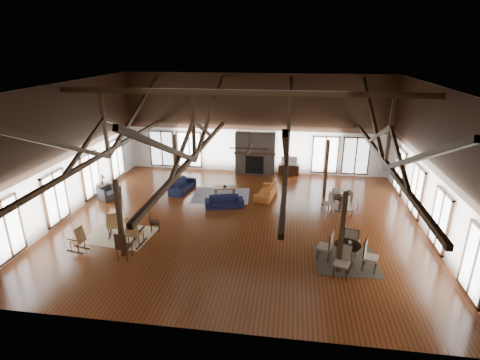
# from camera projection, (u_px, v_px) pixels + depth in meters

# --- Properties ---
(floor) EXTENTS (16.00, 16.00, 0.00)m
(floor) POSITION_uv_depth(u_px,v_px,m) (240.00, 221.00, 17.07)
(floor) COLOR maroon
(floor) RESTS_ON ground
(ceiling) EXTENTS (16.00, 14.00, 0.02)m
(ceiling) POSITION_uv_depth(u_px,v_px,m) (240.00, 86.00, 15.00)
(ceiling) COLOR black
(ceiling) RESTS_ON wall_back
(wall_back) EXTENTS (16.00, 0.02, 6.00)m
(wall_back) POSITION_uv_depth(u_px,v_px,m) (256.00, 125.00, 22.54)
(wall_back) COLOR white
(wall_back) RESTS_ON floor
(wall_front) EXTENTS (16.00, 0.02, 6.00)m
(wall_front) POSITION_uv_depth(u_px,v_px,m) (202.00, 236.00, 9.53)
(wall_front) COLOR white
(wall_front) RESTS_ON floor
(wall_left) EXTENTS (0.02, 14.00, 6.00)m
(wall_left) POSITION_uv_depth(u_px,v_px,m) (67.00, 151.00, 17.08)
(wall_left) COLOR white
(wall_left) RESTS_ON floor
(wall_right) EXTENTS (0.02, 14.00, 6.00)m
(wall_right) POSITION_uv_depth(u_px,v_px,m) (437.00, 166.00, 14.99)
(wall_right) COLOR white
(wall_right) RESTS_ON floor
(roof_truss) EXTENTS (15.60, 14.07, 3.14)m
(roof_truss) POSITION_uv_depth(u_px,v_px,m) (240.00, 134.00, 15.68)
(roof_truss) COLOR black
(roof_truss) RESTS_ON wall_back
(post_grid) EXTENTS (8.16, 7.16, 3.05)m
(post_grid) POSITION_uv_depth(u_px,v_px,m) (240.00, 190.00, 16.55)
(post_grid) COLOR black
(post_grid) RESTS_ON floor
(fireplace) EXTENTS (2.50, 0.69, 2.60)m
(fireplace) POSITION_uv_depth(u_px,v_px,m) (255.00, 153.00, 22.83)
(fireplace) COLOR #63554B
(fireplace) RESTS_ON floor
(ceiling_fan) EXTENTS (1.60, 1.60, 0.75)m
(ceiling_fan) POSITION_uv_depth(u_px,v_px,m) (249.00, 148.00, 14.79)
(ceiling_fan) COLOR black
(ceiling_fan) RESTS_ON roof_truss
(sofa_navy_front) EXTENTS (2.02, 1.24, 0.55)m
(sofa_navy_front) POSITION_uv_depth(u_px,v_px,m) (224.00, 202.00, 18.41)
(sofa_navy_front) COLOR black
(sofa_navy_front) RESTS_ON floor
(sofa_navy_left) EXTENTS (2.14, 1.09, 0.60)m
(sofa_navy_left) POSITION_uv_depth(u_px,v_px,m) (182.00, 185.00, 20.48)
(sofa_navy_left) COLOR black
(sofa_navy_left) RESTS_ON floor
(sofa_orange) EXTENTS (2.16, 1.15, 0.60)m
(sofa_orange) POSITION_uv_depth(u_px,v_px,m) (266.00, 191.00, 19.63)
(sofa_orange) COLOR #AA5821
(sofa_orange) RESTS_ON floor
(coffee_table) EXTENTS (1.25, 0.79, 0.44)m
(coffee_table) POSITION_uv_depth(u_px,v_px,m) (225.00, 188.00, 19.85)
(coffee_table) COLOR brown
(coffee_table) RESTS_ON floor
(vase) EXTENTS (0.24, 0.24, 0.20)m
(vase) POSITION_uv_depth(u_px,v_px,m) (225.00, 186.00, 19.70)
(vase) COLOR #B2B2B2
(vase) RESTS_ON coffee_table
(armchair) EXTENTS (1.28, 1.32, 0.65)m
(armchair) POSITION_uv_depth(u_px,v_px,m) (109.00, 193.00, 19.37)
(armchair) COLOR #2E2E31
(armchair) RESTS_ON floor
(side_table_lamp) EXTENTS (0.49, 0.49, 1.25)m
(side_table_lamp) POSITION_uv_depth(u_px,v_px,m) (103.00, 187.00, 19.75)
(side_table_lamp) COLOR black
(side_table_lamp) RESTS_ON floor
(rocking_chair_a) EXTENTS (0.66, 0.91, 1.05)m
(rocking_chair_a) POSITION_uv_depth(u_px,v_px,m) (113.00, 225.00, 15.59)
(rocking_chair_a) COLOR #9F733C
(rocking_chair_a) RESTS_ON floor
(rocking_chair_b) EXTENTS (0.58, 0.98, 1.22)m
(rocking_chair_b) POSITION_uv_depth(u_px,v_px,m) (134.00, 232.00, 14.83)
(rocking_chair_b) COLOR #9F733C
(rocking_chair_b) RESTS_ON floor
(rocking_chair_c) EXTENTS (0.85, 0.56, 1.01)m
(rocking_chair_c) POSITION_uv_depth(u_px,v_px,m) (79.00, 239.00, 14.49)
(rocking_chair_c) COLOR #9F733C
(rocking_chair_c) RESTS_ON floor
(side_chair_a) EXTENTS (0.51, 0.51, 0.95)m
(side_chair_a) POSITION_uv_depth(u_px,v_px,m) (152.00, 220.00, 15.91)
(side_chair_a) COLOR black
(side_chair_a) RESTS_ON floor
(side_chair_b) EXTENTS (0.51, 0.51, 1.11)m
(side_chair_b) POSITION_uv_depth(u_px,v_px,m) (122.00, 244.00, 13.79)
(side_chair_b) COLOR black
(side_chair_b) RESTS_ON floor
(cafe_table_near) EXTENTS (2.22, 2.22, 1.14)m
(cafe_table_near) POSITION_uv_depth(u_px,v_px,m) (347.00, 250.00, 13.54)
(cafe_table_near) COLOR black
(cafe_table_near) RESTS_ON floor
(cafe_table_far) EXTENTS (1.83, 1.83, 0.95)m
(cafe_table_far) POSITION_uv_depth(u_px,v_px,m) (340.00, 201.00, 18.00)
(cafe_table_far) COLOR black
(cafe_table_far) RESTS_ON floor
(cup_near) EXTENTS (0.17, 0.17, 0.10)m
(cup_near) POSITION_uv_depth(u_px,v_px,m) (350.00, 242.00, 13.48)
(cup_near) COLOR #B2B2B2
(cup_near) RESTS_ON cafe_table_near
(cup_far) EXTENTS (0.13, 0.13, 0.09)m
(cup_far) POSITION_uv_depth(u_px,v_px,m) (342.00, 196.00, 17.99)
(cup_far) COLOR #B2B2B2
(cup_far) RESTS_ON cafe_table_far
(tv_console) EXTENTS (1.24, 0.47, 0.62)m
(tv_console) POSITION_uv_depth(u_px,v_px,m) (289.00, 170.00, 22.97)
(tv_console) COLOR black
(tv_console) RESTS_ON floor
(television) EXTENTS (0.97, 0.18, 0.56)m
(television) POSITION_uv_depth(u_px,v_px,m) (289.00, 160.00, 22.76)
(television) COLOR #B2B2B2
(television) RESTS_ON tv_console
(rug_tan) EXTENTS (2.78, 2.28, 0.01)m
(rug_tan) POSITION_uv_depth(u_px,v_px,m) (121.00, 235.00, 15.77)
(rug_tan) COLOR tan
(rug_tan) RESTS_ON floor
(rug_navy) EXTENTS (3.11, 2.43, 0.01)m
(rug_navy) POSITION_uv_depth(u_px,v_px,m) (221.00, 195.00, 19.90)
(rug_navy) COLOR #191C47
(rug_navy) RESTS_ON floor
(rug_dark) EXTENTS (2.30, 2.10, 0.01)m
(rug_dark) POSITION_uv_depth(u_px,v_px,m) (346.00, 261.00, 13.91)
(rug_dark) COLOR black
(rug_dark) RESTS_ON floor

